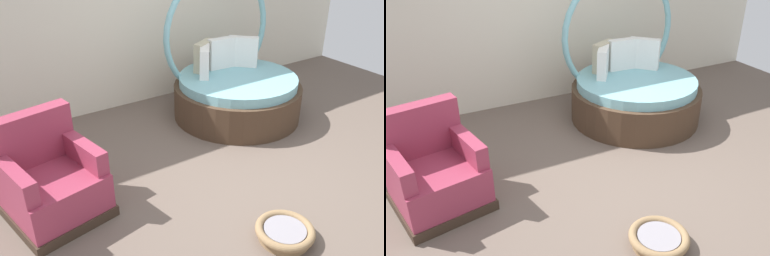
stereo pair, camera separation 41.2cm
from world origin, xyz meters
The scene contains 4 objects.
ground_plane centered at (0.00, 0.00, -0.01)m, with size 8.00×8.00×0.02m, color #66564C.
round_daybed centered at (0.91, 1.23, 0.40)m, with size 1.70×1.70×1.91m.
red_armchair centered at (-1.80, 0.46, 0.33)m, with size 0.94×0.94×0.94m.
pet_basket centered at (-0.28, -0.98, 0.07)m, with size 0.51×0.51×0.13m.
Camera 2 is at (-2.05, -2.99, 2.49)m, focal length 38.39 mm.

